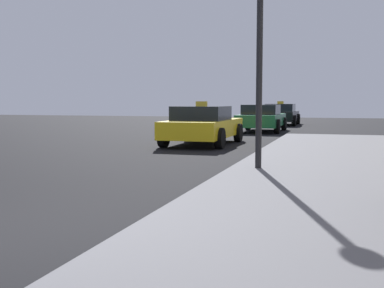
# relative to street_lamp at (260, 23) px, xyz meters

# --- Properties ---
(sidewalk) EXTENTS (4.00, 32.00, 0.15)m
(sidewalk) POSITION_rel_street_lamp_xyz_m (1.45, -5.63, -2.83)
(sidewalk) COLOR #5B5B60
(sidewalk) RESTS_ON ground_plane
(street_lamp) EXTENTS (0.36, 0.36, 3.98)m
(street_lamp) POSITION_rel_street_lamp_xyz_m (0.00, 0.00, 0.00)
(street_lamp) COLOR black
(street_lamp) RESTS_ON sidewalk
(car_yellow) EXTENTS (2.03, 4.24, 1.43)m
(car_yellow) POSITION_rel_street_lamp_xyz_m (-2.87, 6.24, -2.26)
(car_yellow) COLOR yellow
(car_yellow) RESTS_ON ground_plane
(car_green) EXTENTS (2.01, 4.21, 1.27)m
(car_green) POSITION_rel_street_lamp_xyz_m (-2.08, 13.69, -2.26)
(car_green) COLOR #196638
(car_green) RESTS_ON ground_plane
(car_black) EXTENTS (2.04, 4.32, 1.43)m
(car_black) POSITION_rel_street_lamp_xyz_m (-1.99, 20.43, -2.26)
(car_black) COLOR black
(car_black) RESTS_ON ground_plane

